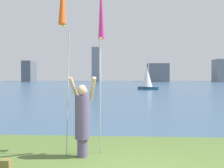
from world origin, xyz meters
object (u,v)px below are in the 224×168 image
at_px(person, 82,117).
at_px(kite_flag_right, 101,12).
at_px(bag, 6,167).
at_px(sailboat_3, 147,78).

bearing_deg(person, kite_flag_right, 42.94).
height_order(bag, sailboat_3, sailboat_3).
bearing_deg(sailboat_3, person, -96.95).
height_order(person, kite_flag_right, kite_flag_right).
relative_size(bag, sailboat_3, 0.06).
xyz_separation_m(bag, sailboat_3, (5.24, 33.62, 1.55)).
height_order(person, sailboat_3, sailboat_3).
xyz_separation_m(kite_flag_right, sailboat_3, (3.57, 31.96, -1.77)).
bearing_deg(person, sailboat_3, 73.95).
distance_m(kite_flag_right, bag, 4.07).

